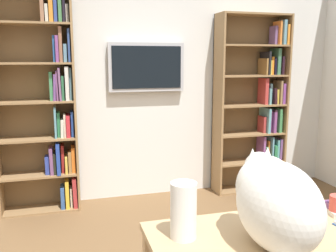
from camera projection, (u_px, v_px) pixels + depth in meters
name	position (u px, v px, depth m)	size (l,w,h in m)	color
wall_back	(147.00, 74.00, 4.01)	(4.52, 0.06, 2.70)	silver
bookshelf_left	(258.00, 106.00, 4.24)	(0.82, 0.28, 2.00)	#937047
bookshelf_right	(46.00, 102.00, 3.61)	(0.76, 0.28, 2.22)	#937047
wall_mounted_tv	(147.00, 67.00, 3.91)	(0.81, 0.07, 0.51)	#B7B7BC
cat	(274.00, 200.00, 1.46)	(0.30, 0.56, 0.37)	white
paper_towel_roll	(183.00, 211.00, 1.53)	(0.11, 0.11, 0.24)	white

